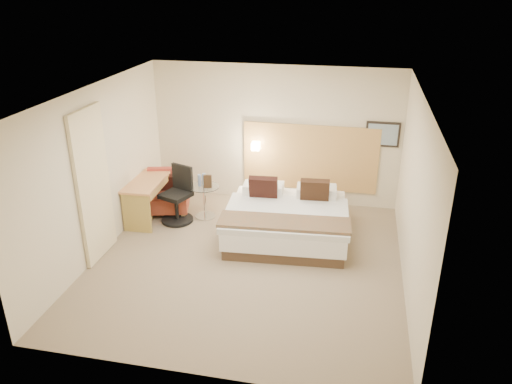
% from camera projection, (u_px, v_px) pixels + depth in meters
% --- Properties ---
extents(floor, '(4.80, 5.00, 0.02)m').
position_uv_depth(floor, '(247.00, 262.00, 7.95)').
color(floor, '#7E6C55').
rests_on(floor, ground).
extents(ceiling, '(4.80, 5.00, 0.02)m').
position_uv_depth(ceiling, '(246.00, 93.00, 6.86)').
color(ceiling, silver).
rests_on(ceiling, floor).
extents(wall_back, '(4.80, 0.02, 2.70)m').
position_uv_depth(wall_back, '(275.00, 135.00, 9.66)').
color(wall_back, beige).
rests_on(wall_back, floor).
extents(wall_front, '(4.80, 0.02, 2.70)m').
position_uv_depth(wall_front, '(193.00, 275.00, 5.15)').
color(wall_front, beige).
rests_on(wall_front, floor).
extents(wall_left, '(0.02, 5.00, 2.70)m').
position_uv_depth(wall_left, '(97.00, 172.00, 7.85)').
color(wall_left, beige).
rests_on(wall_left, floor).
extents(wall_right, '(0.02, 5.00, 2.70)m').
position_uv_depth(wall_right, '(415.00, 197.00, 6.95)').
color(wall_right, beige).
rests_on(wall_right, floor).
extents(headboard_panel, '(2.60, 0.04, 1.30)m').
position_uv_depth(headboard_panel, '(310.00, 158.00, 9.65)').
color(headboard_panel, '#BA8748').
rests_on(headboard_panel, wall_back).
extents(art_frame, '(0.62, 0.03, 0.47)m').
position_uv_depth(art_frame, '(383.00, 134.00, 9.19)').
color(art_frame, black).
rests_on(art_frame, wall_back).
extents(art_canvas, '(0.54, 0.01, 0.39)m').
position_uv_depth(art_canvas, '(383.00, 135.00, 9.17)').
color(art_canvas, '#758CA1').
rests_on(art_canvas, wall_back).
extents(lamp_arm, '(0.02, 0.12, 0.02)m').
position_uv_depth(lamp_arm, '(256.00, 145.00, 9.72)').
color(lamp_arm, white).
rests_on(lamp_arm, wall_back).
extents(lamp_shade, '(0.15, 0.15, 0.15)m').
position_uv_depth(lamp_shade, '(256.00, 146.00, 9.67)').
color(lamp_shade, '#FEECC6').
rests_on(lamp_shade, wall_back).
extents(curtain, '(0.06, 0.90, 2.42)m').
position_uv_depth(curtain, '(93.00, 186.00, 7.67)').
color(curtain, beige).
rests_on(curtain, wall_left).
extents(bottle_a, '(0.08, 0.08, 0.22)m').
position_uv_depth(bottle_a, '(200.00, 180.00, 9.16)').
color(bottle_a, '#87A2D1').
rests_on(bottle_a, side_table).
extents(bottle_b, '(0.08, 0.08, 0.22)m').
position_uv_depth(bottle_b, '(204.00, 179.00, 9.20)').
color(bottle_b, '#8AADD6').
rests_on(bottle_b, side_table).
extents(menu_folder, '(0.15, 0.07, 0.25)m').
position_uv_depth(menu_folder, '(208.00, 181.00, 9.08)').
color(menu_folder, '#382617').
rests_on(menu_folder, side_table).
extents(bed, '(2.18, 2.13, 1.00)m').
position_uv_depth(bed, '(287.00, 219.00, 8.62)').
color(bed, '#483324').
rests_on(bed, floor).
extents(lounge_chair, '(0.91, 0.84, 0.81)m').
position_uv_depth(lounge_chair, '(168.00, 195.00, 9.54)').
color(lounge_chair, tan).
rests_on(lounge_chair, floor).
extents(side_table, '(0.63, 0.63, 0.62)m').
position_uv_depth(side_table, '(205.00, 200.00, 9.29)').
color(side_table, silver).
rests_on(side_table, floor).
extents(desk, '(0.61, 1.24, 0.76)m').
position_uv_depth(desk, '(149.00, 188.00, 9.15)').
color(desk, tan).
rests_on(desk, floor).
extents(desk_chair, '(0.75, 0.75, 1.03)m').
position_uv_depth(desk_chair, '(178.00, 199.00, 9.13)').
color(desk_chair, black).
rests_on(desk_chair, floor).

